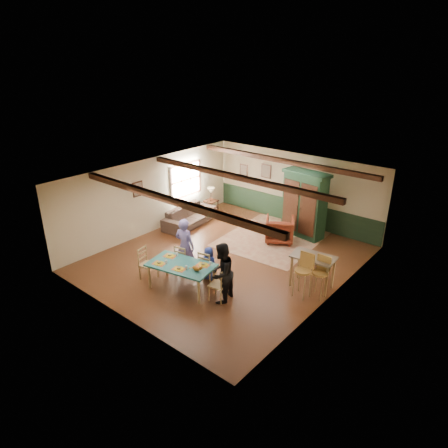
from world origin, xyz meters
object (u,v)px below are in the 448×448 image
Objects in this scene: dining_table at (182,276)px; bar_stool_right at (319,278)px; dining_chair_end_right at (218,284)px; person_woman at (221,273)px; dining_chair_end_left at (148,264)px; sofa at (190,216)px; dining_chair_far_left at (184,259)px; armchair at (279,230)px; end_table at (211,207)px; person_child at (209,263)px; armoire at (304,204)px; counter_table at (312,272)px; cat at (196,268)px; person_man at (185,246)px; bar_stool_left at (302,276)px; dining_chair_far_right at (207,265)px; table_lamp at (211,194)px.

bar_stool_right is (3.08, 2.05, 0.21)m from dining_table.
person_woman reaches higher than dining_chair_end_right.
person_woman reaches higher than dining_chair_end_left.
dining_chair_far_left is at bearing -145.61° from sofa.
armchair is 3.55m from end_table.
person_child is at bearing -135.46° from sofa.
armoire is 3.60m from counter_table.
cat is at bearing -140.90° from sofa.
person_man is 1.48× the size of bar_stool_right.
armoire is at bearing 118.58° from bar_stool_left.
counter_table is (2.32, -1.97, 0.05)m from armchair.
end_table is (-3.89, -0.55, -0.88)m from armoire.
person_man is 1.31m from cat.
person_man is 0.73× the size of sofa.
bar_stool_right is at bearing -73.19° from dining_chair_end_left.
bar_stool_left is (3.25, 1.17, 0.14)m from dining_chair_far_left.
armoire reaches higher than dining_chair_far_left.
sofa is 1.34m from end_table.
end_table is (-4.26, 4.51, -0.18)m from dining_chair_end_right.
person_man is 3.46m from bar_stool_left.
sofa is at bearing -85.88° from end_table.
cat is 0.62× the size of end_table.
dining_table is 1.89× the size of dining_chair_end_left.
person_woman reaches higher than cat.
person_woman is 2.16m from bar_stool_left.
dining_chair_far_right is at bearing -88.93° from armoire.
table_lamp is at bearing -3.42° from sofa.
bar_stool_left is at bearing -73.85° from dining_chair_end_left.
person_woman is 1.72× the size of armchair.
cat is at bearing 1.34° from dining_table.
end_table is 0.50× the size of bar_stool_right.
cat is at bearing -80.54° from dining_chair_end_right.
armchair is at bearing -6.73° from end_table.
armchair is at bearing 178.50° from dining_chair_end_right.
dining_chair_end_left and dining_chair_end_right have the same top height.
armoire reaches higher than dining_chair_end_left.
dining_table is at bearing -90.00° from person_woman.
end_table is 1.09× the size of table_lamp.
person_man is 3.68m from counter_table.
dining_chair_far_right is 0.95× the size of person_child.
person_woman is 4.17m from armchair.
armoire is at bearing -71.10° from sofa.
bar_stool_left reaches higher than armchair.
dining_chair_far_left is 1.78× the size of table_lamp.
armchair reaches higher than end_table.
dining_chair_far_left is 0.82× the size of counter_table.
armoire reaches higher than dining_table.
end_table is at bearing -164.40° from armoire.
dining_table is 3.37× the size of table_lamp.
dining_chair_end_left reaches higher than dining_table.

